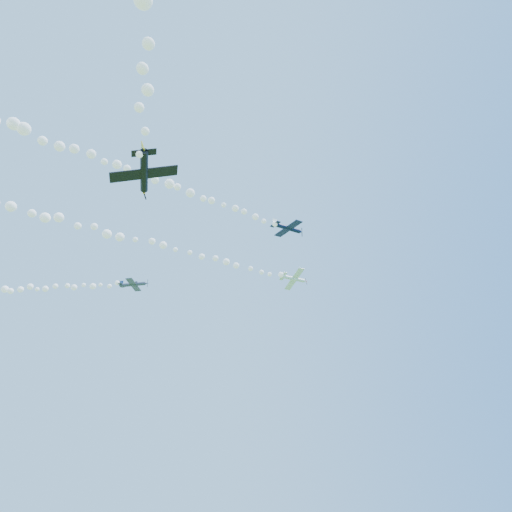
{
  "coord_description": "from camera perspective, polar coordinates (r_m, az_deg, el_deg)",
  "views": [
    {
      "loc": [
        -5.91,
        -71.78,
        2.0
      ],
      "look_at": [
        2.7,
        -6.8,
        44.34
      ],
      "focal_mm": 30.0,
      "sensor_mm": 36.0,
      "label": 1
    }
  ],
  "objects": [
    {
      "name": "plane_navy",
      "position": [
        74.51,
        4.28,
        3.73
      ],
      "size": [
        6.28,
        6.59,
        1.78
      ],
      "rotation": [
        0.13,
        -0.08,
        0.41
      ],
      "color": "#0C1337"
    },
    {
      "name": "plane_black",
      "position": [
        49.82,
        -14.7,
        10.68
      ],
      "size": [
        7.14,
        7.22,
        2.84
      ],
      "rotation": [
        -0.37,
        0.02,
        1.65
      ],
      "color": "black"
    },
    {
      "name": "smoke_trail_navy",
      "position": [
        65.48,
        -25.68,
        13.64
      ],
      "size": [
        67.57,
        30.57,
        2.56
      ],
      "primitive_type": null,
      "color": "white"
    },
    {
      "name": "plane_grey",
      "position": [
        93.96,
        -16.02,
        -3.66
      ],
      "size": [
        6.35,
        6.72,
        1.7
      ],
      "rotation": [
        0.09,
        -0.06,
        -0.2
      ],
      "color": "#3B3F57"
    },
    {
      "name": "smoke_trail_white",
      "position": [
        82.95,
        -20.09,
        3.26
      ],
      "size": [
        74.09,
        27.04,
        2.84
      ],
      "primitive_type": null,
      "color": "white"
    },
    {
      "name": "plane_white",
      "position": [
        93.84,
        5.09,
        -3.03
      ],
      "size": [
        6.58,
        6.76,
        2.17
      ],
      "rotation": [
        -0.29,
        -0.04,
        0.33
      ],
      "color": "white"
    }
  ]
}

